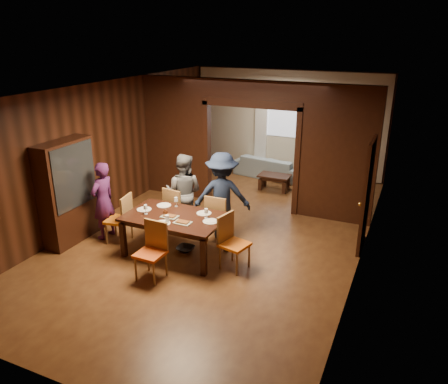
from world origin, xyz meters
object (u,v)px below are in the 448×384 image
at_px(coffee_table, 274,182).
at_px(chair_right, 235,243).
at_px(person_grey, 184,192).
at_px(chair_far_r, 219,217).
at_px(chair_left, 118,218).
at_px(chair_near, 150,252).
at_px(sofa, 270,167).
at_px(hutch, 68,192).
at_px(person_navy, 222,195).
at_px(dining_table, 176,235).
at_px(chair_far_l, 178,209).
at_px(person_purple, 103,201).

height_order(coffee_table, chair_right, chair_right).
distance_m(person_grey, chair_right, 1.91).
bearing_deg(chair_far_r, chair_left, 24.67).
bearing_deg(chair_near, sofa, 90.75).
height_order(chair_right, chair_far_r, same).
bearing_deg(hutch, person_navy, 27.74).
xyz_separation_m(dining_table, coffee_table, (0.59, 4.04, -0.18)).
xyz_separation_m(sofa, chair_left, (-1.41, -5.04, 0.19)).
relative_size(dining_table, chair_right, 1.85).
bearing_deg(chair_near, chair_far_l, 106.84).
xyz_separation_m(person_navy, hutch, (-2.60, -1.37, 0.14)).
relative_size(chair_left, chair_right, 1.00).
relative_size(person_grey, coffee_table, 2.02).
xyz_separation_m(chair_far_l, hutch, (-1.71, -1.18, 0.52)).
bearing_deg(dining_table, chair_right, -1.97).
relative_size(chair_far_r, hutch, 0.48).
xyz_separation_m(chair_right, hutch, (-3.33, -0.28, 0.52)).
bearing_deg(coffee_table, hutch, -121.95).
xyz_separation_m(person_purple, chair_far_l, (1.20, 0.83, -0.29)).
distance_m(chair_far_l, chair_near, 1.84).
distance_m(dining_table, hutch, 2.25).
height_order(person_purple, dining_table, person_purple).
distance_m(person_purple, chair_far_r, 2.29).
bearing_deg(person_grey, person_navy, 172.86).
xyz_separation_m(person_purple, chair_right, (2.82, -0.07, -0.29)).
distance_m(person_navy, chair_right, 1.36).
distance_m(person_purple, person_navy, 2.32).
bearing_deg(chair_left, coffee_table, 146.05).
relative_size(person_grey, chair_left, 1.67).
bearing_deg(chair_far_r, sofa, -86.18).
bearing_deg(chair_right, chair_far_r, 52.15).
bearing_deg(dining_table, sofa, 88.34).
xyz_separation_m(person_grey, person_navy, (0.84, 0.04, 0.06)).
bearing_deg(chair_far_l, person_purple, 43.70).
bearing_deg(hutch, chair_left, 19.62).
bearing_deg(hutch, coffee_table, 58.05).
height_order(sofa, coffee_table, sofa).
relative_size(person_purple, dining_table, 0.87).
bearing_deg(person_grey, chair_far_l, 60.07).
bearing_deg(person_purple, chair_far_r, 115.35).
height_order(chair_far_l, hutch, hutch).
height_order(sofa, chair_near, chair_near).
relative_size(person_navy, coffee_table, 2.16).
relative_size(dining_table, chair_far_r, 1.85).
height_order(person_grey, chair_left, person_grey).
height_order(coffee_table, chair_near, chair_near).
xyz_separation_m(chair_left, chair_far_l, (0.84, 0.87, 0.00)).
bearing_deg(chair_far_r, dining_table, 57.99).
distance_m(chair_far_l, chair_far_r, 0.93).
bearing_deg(person_purple, chair_near, 65.33).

